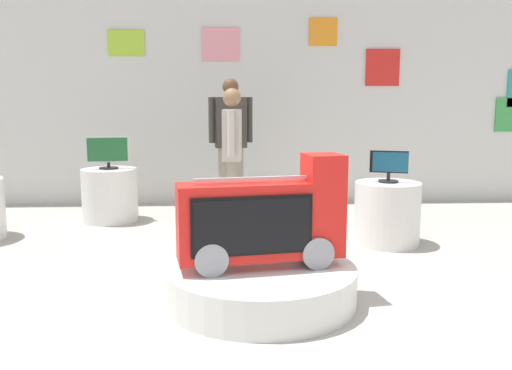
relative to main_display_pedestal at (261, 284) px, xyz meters
name	(u,v)px	position (x,y,z in m)	size (l,w,h in m)	color
ground_plane	(275,312)	(0.09, -0.20, -0.14)	(30.00, 30.00, 0.00)	#B2ADA3
back_wall_display	(251,89)	(0.09, 4.03, 1.51)	(10.77, 0.13, 3.28)	silver
main_display_pedestal	(261,284)	(0.00, 0.00, 0.00)	(1.42, 1.42, 0.27)	silver
novelty_firetruck_tv	(264,222)	(0.02, 0.00, 0.48)	(1.25, 0.52, 0.83)	gray
display_pedestal_center_rear	(387,213)	(1.41, 1.60, 0.19)	(0.67, 0.67, 0.65)	silver
tv_on_center_rear	(389,165)	(1.41, 1.59, 0.69)	(0.38, 0.20, 0.32)	black
display_pedestal_right_rear	(110,195)	(-1.71, 2.86, 0.19)	(0.68, 0.68, 0.65)	silver
tv_on_right_rear	(108,152)	(-1.71, 2.85, 0.73)	(0.52, 0.23, 0.40)	black
shopper_browsing_near_truck	(232,150)	(-0.19, 2.13, 0.81)	(0.22, 0.56, 1.62)	gray
shopper_browsing_rear	(231,137)	(-0.21, 3.01, 0.90)	(0.55, 0.26, 1.75)	gray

